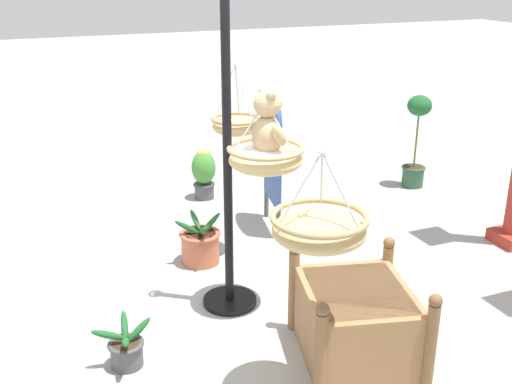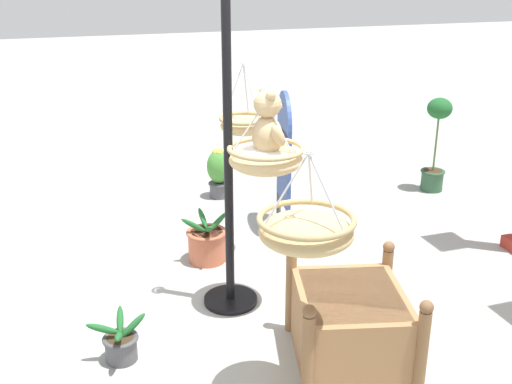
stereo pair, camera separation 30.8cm
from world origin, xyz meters
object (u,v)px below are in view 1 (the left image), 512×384
(hanging_basket_with_teddy, at_px, (266,158))
(potted_plant_bushy_green, at_px, (126,349))
(teddy_bear, at_px, (269,128))
(wooden_planter_box, at_px, (356,321))
(hanging_basket_left_high, at_px, (236,124))
(display_sign_board, at_px, (273,149))
(potted_plant_fern_front, at_px, (200,244))
(potted_plant_tall_leafy, at_px, (204,173))
(potted_plant_flowering_red, at_px, (416,141))
(hanging_basket_right_low, at_px, (319,228))
(display_pole_central, at_px, (228,210))

(hanging_basket_with_teddy, bearing_deg, potted_plant_bushy_green, -73.26)
(teddy_bear, height_order, potted_plant_bushy_green, teddy_bear)
(teddy_bear, distance_m, wooden_planter_box, 1.52)
(teddy_bear, height_order, hanging_basket_left_high, hanging_basket_left_high)
(display_sign_board, bearing_deg, potted_plant_fern_front, -62.49)
(hanging_basket_left_high, bearing_deg, potted_plant_tall_leafy, 174.16)
(teddy_bear, xyz_separation_m, wooden_planter_box, (0.88, 0.29, -1.20))
(hanging_basket_with_teddy, bearing_deg, potted_plant_tall_leafy, 173.42)
(wooden_planter_box, xyz_separation_m, display_sign_board, (-2.31, 0.38, 0.57))
(hanging_basket_left_high, height_order, potted_plant_flowering_red, hanging_basket_left_high)
(hanging_basket_left_high, relative_size, potted_plant_bushy_green, 1.43)
(hanging_basket_with_teddy, xyz_separation_m, wooden_planter_box, (0.88, 0.32, -0.97))
(teddy_bear, relative_size, hanging_basket_right_low, 0.89)
(potted_plant_fern_front, distance_m, potted_plant_flowering_red, 3.25)
(hanging_basket_left_high, relative_size, wooden_planter_box, 0.60)
(hanging_basket_left_high, height_order, hanging_basket_right_low, hanging_basket_left_high)
(hanging_basket_right_low, bearing_deg, display_pole_central, -175.20)
(potted_plant_tall_leafy, distance_m, potted_plant_bushy_green, 3.23)
(wooden_planter_box, distance_m, potted_plant_fern_front, 1.91)
(teddy_bear, bearing_deg, potted_plant_bushy_green, -73.57)
(hanging_basket_with_teddy, relative_size, teddy_bear, 1.12)
(hanging_basket_left_high, distance_m, potted_plant_bushy_green, 2.21)
(hanging_basket_with_teddy, distance_m, display_sign_board, 1.64)
(potted_plant_tall_leafy, bearing_deg, potted_plant_bushy_green, -27.42)
(hanging_basket_left_high, distance_m, display_sign_board, 0.82)
(hanging_basket_with_teddy, xyz_separation_m, teddy_bear, (0.00, 0.02, 0.23))
(wooden_planter_box, xyz_separation_m, potted_plant_bushy_green, (-0.52, -1.51, -0.16))
(potted_plant_fern_front, distance_m, potted_plant_bushy_green, 1.61)
(hanging_basket_with_teddy, height_order, wooden_planter_box, hanging_basket_with_teddy)
(teddy_bear, height_order, display_sign_board, teddy_bear)
(teddy_bear, xyz_separation_m, hanging_basket_left_high, (-1.00, 0.11, -0.22))
(display_pole_central, xyz_separation_m, potted_plant_tall_leafy, (-2.36, 0.54, -0.51))
(hanging_basket_with_teddy, height_order, potted_plant_tall_leafy, hanging_basket_with_teddy)
(display_pole_central, distance_m, potted_plant_tall_leafy, 2.47)
(wooden_planter_box, bearing_deg, hanging_basket_right_low, -61.61)
(hanging_basket_left_high, height_order, potted_plant_fern_front, hanging_basket_left_high)
(hanging_basket_with_teddy, distance_m, potted_plant_fern_front, 1.46)
(hanging_basket_right_low, distance_m, display_sign_board, 2.71)
(hanging_basket_with_teddy, height_order, potted_plant_bushy_green, hanging_basket_with_teddy)
(teddy_bear, relative_size, hanging_basket_left_high, 0.81)
(hanging_basket_left_high, bearing_deg, potted_plant_bushy_green, -44.50)
(hanging_basket_with_teddy, distance_m, teddy_bear, 0.23)
(wooden_planter_box, height_order, potted_plant_fern_front, wooden_planter_box)
(hanging_basket_with_teddy, xyz_separation_m, display_sign_board, (-1.43, 0.69, -0.41))
(hanging_basket_with_teddy, bearing_deg, potted_plant_flowering_red, 124.14)
(potted_plant_fern_front, height_order, potted_plant_flowering_red, potted_plant_flowering_red)
(potted_plant_bushy_green, bearing_deg, display_sign_board, 133.48)
(hanging_basket_with_teddy, height_order, hanging_basket_right_low, hanging_basket_with_teddy)
(potted_plant_tall_leafy, bearing_deg, teddy_bear, -6.03)
(hanging_basket_left_high, relative_size, potted_plant_flowering_red, 0.56)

